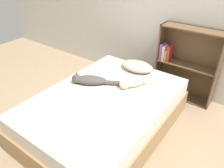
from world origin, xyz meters
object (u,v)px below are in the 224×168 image
(cat_dark, at_px, (89,80))
(bookshelf, at_px, (186,63))
(pillow, at_px, (137,66))
(bed, at_px, (105,113))
(cat_light, at_px, (132,82))

(cat_dark, xyz_separation_m, bookshelf, (0.86, 1.26, 0.00))
(pillow, height_order, bookshelf, bookshelf)
(bed, height_order, cat_dark, cat_dark)
(bed, relative_size, pillow, 4.20)
(cat_light, height_order, cat_dark, cat_light)
(cat_light, bearing_deg, bed, 10.90)
(pillow, relative_size, cat_dark, 0.83)
(bed, bearing_deg, cat_light, 67.69)
(cat_dark, distance_m, bookshelf, 1.53)
(cat_dark, bearing_deg, bed, 132.09)
(bookshelf, bearing_deg, cat_light, -109.63)
(pillow, distance_m, cat_light, 0.49)
(cat_light, height_order, bookshelf, bookshelf)
(cat_light, xyz_separation_m, bookshelf, (0.35, 0.99, -0.01))
(bed, relative_size, bookshelf, 1.82)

